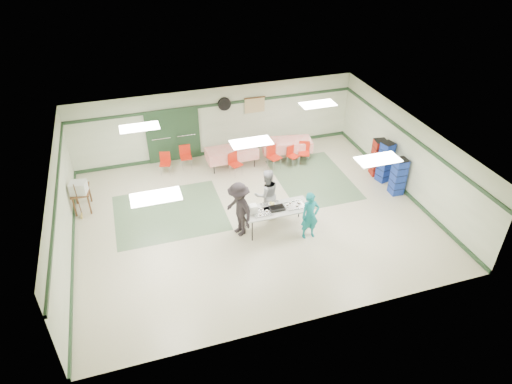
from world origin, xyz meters
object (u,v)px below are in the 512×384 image
object	(u,v)px
chair_loose_a	(185,154)
chair_b	(273,154)
chair_loose_b	(165,161)
office_printer	(78,188)
printer_table	(80,192)
volunteer_teal	(310,216)
volunteer_grey	(267,194)
crate_stack_red	(378,158)
crate_stack_blue_b	(385,162)
chair_a	(292,154)
chair_c	(304,150)
crate_stack_blue_a	(398,177)
serving_table	(277,209)
broom	(78,200)
volunteer_dark	(239,209)
dining_table_a	(287,145)
chair_d	(234,161)
dining_table_b	(232,153)

from	to	relation	value
chair_loose_a	chair_b	bearing A→B (deg)	-16.38
chair_loose_b	office_printer	distance (m)	3.39
printer_table	volunteer_teal	bearing A→B (deg)	-27.29
volunteer_grey	crate_stack_red	size ratio (longest dim) A/B	1.21
crate_stack_blue_b	printer_table	distance (m)	10.40
volunteer_grey	chair_loose_b	size ratio (longest dim) A/B	2.05
chair_a	chair_loose_b	xyz separation A→B (m)	(-4.64, 0.86, 0.03)
chair_c	chair_loose_b	xyz separation A→B (m)	(-5.15, 0.85, -0.03)
crate_stack_red	crate_stack_blue_a	bearing A→B (deg)	-90.00
crate_stack_red	crate_stack_blue_b	size ratio (longest dim) A/B	0.92
chair_a	chair_loose_a	bearing A→B (deg)	139.99
chair_loose_b	printer_table	distance (m)	3.28
chair_b	crate_stack_blue_a	world-z (taller)	crate_stack_blue_a
chair_loose_b	serving_table	bearing A→B (deg)	-43.26
serving_table	broom	distance (m)	6.29
chair_b	chair_loose_a	bearing A→B (deg)	139.80
volunteer_dark	chair_loose_b	world-z (taller)	volunteer_dark
dining_table_a	chair_d	xyz separation A→B (m)	(-2.26, -0.57, -0.04)
chair_loose_b	chair_d	bearing A→B (deg)	-5.16
dining_table_b	printer_table	bearing A→B (deg)	-169.02
broom	volunteer_grey	bearing A→B (deg)	-20.64
chair_b	chair_loose_b	size ratio (longest dim) A/B	1.11
office_printer	chair_loose_b	bearing A→B (deg)	41.53
dining_table_b	crate_stack_blue_a	world-z (taller)	crate_stack_blue_a
chair_b	printer_table	bearing A→B (deg)	163.88
serving_table	crate_stack_blue_b	xyz separation A→B (m)	(4.60, 1.48, 0.04)
chair_c	crate_stack_blue_b	xyz separation A→B (m)	(2.23, -2.05, 0.22)
chair_loose_b	crate_stack_blue_a	distance (m)	8.28
volunteer_dark	office_printer	size ratio (longest dim) A/B	3.63
chair_a	chair_loose_a	xyz separation A→B (m)	(-3.85, 1.07, 0.07)
chair_d	crate_stack_blue_a	size ratio (longest dim) A/B	0.64
crate_stack_blue_a	dining_table_a	bearing A→B (deg)	127.89
dining_table_b	crate_stack_blue_b	bearing A→B (deg)	-29.61
chair_loose_a	office_printer	world-z (taller)	office_printer
crate_stack_blue_a	office_printer	distance (m)	10.52
dining_table_a	office_printer	distance (m)	7.72
dining_table_b	chair_loose_a	xyz separation A→B (m)	(-1.66, 0.49, -0.03)
serving_table	volunteer_dark	xyz separation A→B (m)	(-1.16, 0.12, 0.17)
volunteer_grey	chair_loose_a	xyz separation A→B (m)	(-1.89, 3.89, -0.31)
chair_b	chair_c	bearing A→B (deg)	-21.67
chair_d	chair_loose_b	world-z (taller)	chair_d
chair_loose_a	crate_stack_red	xyz separation A→B (m)	(6.58, -2.65, 0.16)
dining_table_a	crate_stack_blue_a	size ratio (longest dim) A/B	1.49
crate_stack_red	chair_d	bearing A→B (deg)	162.25
crate_stack_blue_a	printer_table	bearing A→B (deg)	167.44
serving_table	volunteer_dark	size ratio (longest dim) A/B	1.15
crate_stack_blue_b	office_printer	bearing A→B (deg)	173.14
volunteer_teal	chair_a	world-z (taller)	volunteer_teal
dining_table_b	broom	size ratio (longest dim) A/B	1.53
volunteer_grey	chair_loose_a	size ratio (longest dim) A/B	1.92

